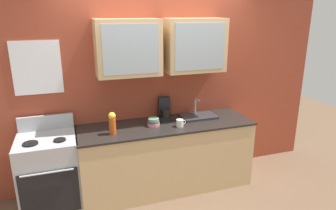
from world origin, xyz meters
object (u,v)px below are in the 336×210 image
(stove_range, at_px, (50,173))
(sink_faucet, at_px, (198,116))
(bowl_stack, at_px, (154,122))
(vase, at_px, (112,123))
(cup_near_sink, at_px, (180,123))
(coffee_maker, at_px, (165,111))

(stove_range, distance_m, sink_faucet, 1.97)
(stove_range, relative_size, sink_faucet, 2.32)
(bowl_stack, height_order, vase, vase)
(bowl_stack, xyz_separation_m, cup_near_sink, (0.30, -0.12, -0.00))
(vase, xyz_separation_m, cup_near_sink, (0.82, -0.03, -0.09))
(sink_faucet, relative_size, bowl_stack, 3.01)
(sink_faucet, distance_m, bowl_stack, 0.66)
(stove_range, bearing_deg, vase, -7.79)
(stove_range, distance_m, coffee_maker, 1.58)
(bowl_stack, xyz_separation_m, coffee_maker, (0.22, 0.21, 0.06))
(stove_range, xyz_separation_m, coffee_maker, (1.47, 0.20, 0.54))
(bowl_stack, relative_size, cup_near_sink, 1.23)
(coffee_maker, bearing_deg, cup_near_sink, -75.49)
(bowl_stack, relative_size, vase, 0.58)
(cup_near_sink, bearing_deg, stove_range, 175.27)
(sink_faucet, xyz_separation_m, cup_near_sink, (-0.35, -0.23, 0.02))
(sink_faucet, relative_size, vase, 1.75)
(sink_faucet, bearing_deg, coffee_maker, 167.44)
(cup_near_sink, xyz_separation_m, coffee_maker, (-0.09, 0.33, 0.06))
(sink_faucet, bearing_deg, stove_range, -176.88)
(stove_range, bearing_deg, sink_faucet, 3.12)
(stove_range, relative_size, coffee_maker, 3.68)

